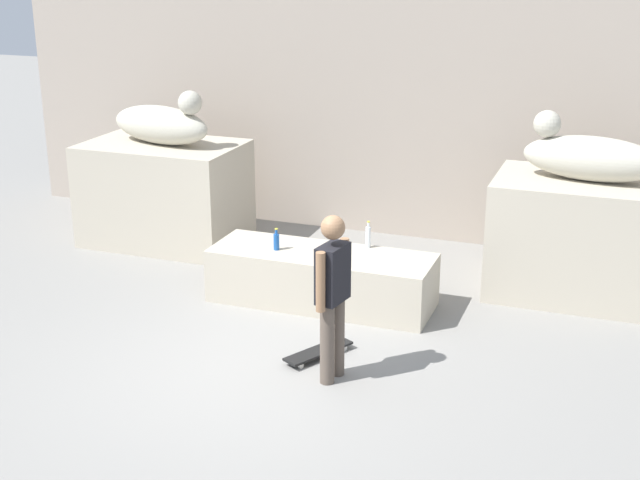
% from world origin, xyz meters
% --- Properties ---
extents(ground_plane, '(40.00, 40.00, 0.00)m').
position_xyz_m(ground_plane, '(0.00, 0.00, 0.00)').
color(ground_plane, gray).
extents(facade_wall, '(11.69, 0.60, 5.57)m').
position_xyz_m(facade_wall, '(0.00, 4.87, 2.79)').
color(facade_wall, '#A7998B').
rests_on(facade_wall, ground_plane).
extents(pedestal_left, '(2.15, 1.39, 1.42)m').
position_xyz_m(pedestal_left, '(-2.83, 3.17, 0.71)').
color(pedestal_left, '#B7AD99').
rests_on(pedestal_left, ground_plane).
extents(pedestal_right, '(2.15, 1.39, 1.42)m').
position_xyz_m(pedestal_right, '(2.83, 3.17, 0.71)').
color(pedestal_right, '#B7AD99').
rests_on(pedestal_right, ground_plane).
extents(statue_reclining_left, '(1.68, 0.90, 0.78)m').
position_xyz_m(statue_reclining_left, '(-2.80, 3.16, 1.70)').
color(statue_reclining_left, beige).
rests_on(statue_reclining_left, pedestal_left).
extents(statue_reclining_right, '(1.66, 0.75, 0.78)m').
position_xyz_m(statue_reclining_right, '(2.80, 3.17, 1.70)').
color(statue_reclining_right, beige).
rests_on(statue_reclining_right, pedestal_right).
extents(ledge_block, '(2.62, 0.90, 0.63)m').
position_xyz_m(ledge_block, '(0.00, 1.82, 0.32)').
color(ledge_block, '#B7AD99').
rests_on(ledge_block, ground_plane).
extents(skater, '(0.26, 0.53, 1.67)m').
position_xyz_m(skater, '(0.75, 0.09, 0.92)').
color(skater, brown).
rests_on(skater, ground_plane).
extents(skateboard, '(0.55, 0.80, 0.08)m').
position_xyz_m(skateboard, '(0.46, 0.47, 0.06)').
color(skateboard, black).
rests_on(skateboard, ground_plane).
extents(bottle_clear, '(0.06, 0.06, 0.32)m').
position_xyz_m(bottle_clear, '(0.45, 2.18, 0.77)').
color(bottle_clear, silver).
rests_on(bottle_clear, ledge_block).
extents(bottle_blue, '(0.07, 0.07, 0.26)m').
position_xyz_m(bottle_blue, '(-0.53, 1.73, 0.74)').
color(bottle_blue, '#194C99').
rests_on(bottle_blue, ledge_block).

